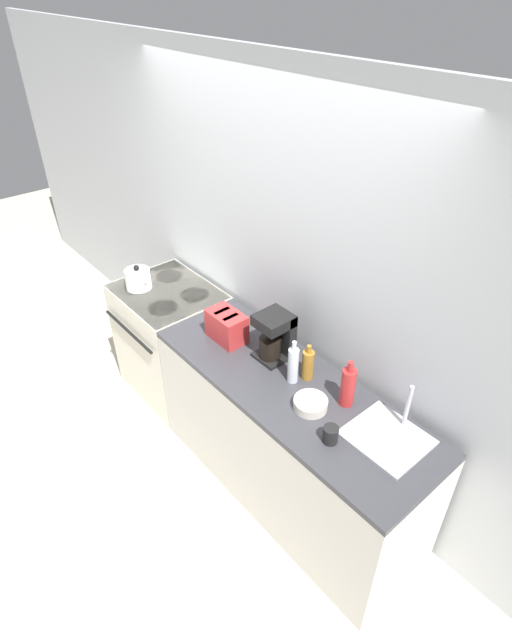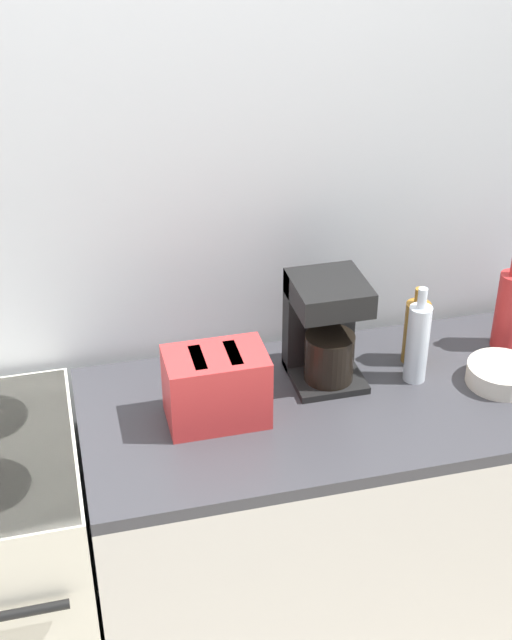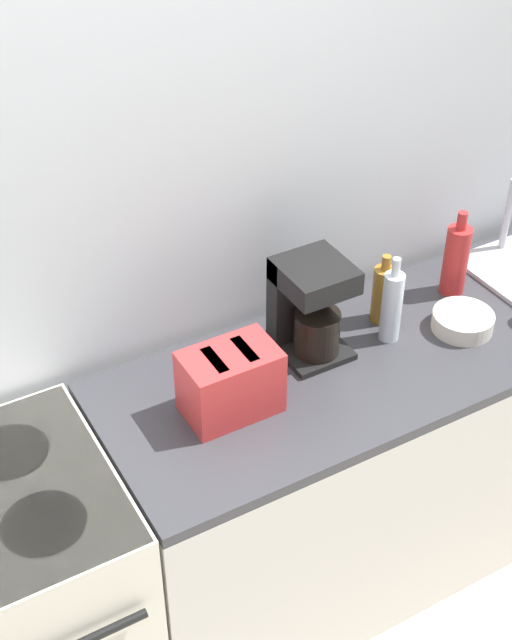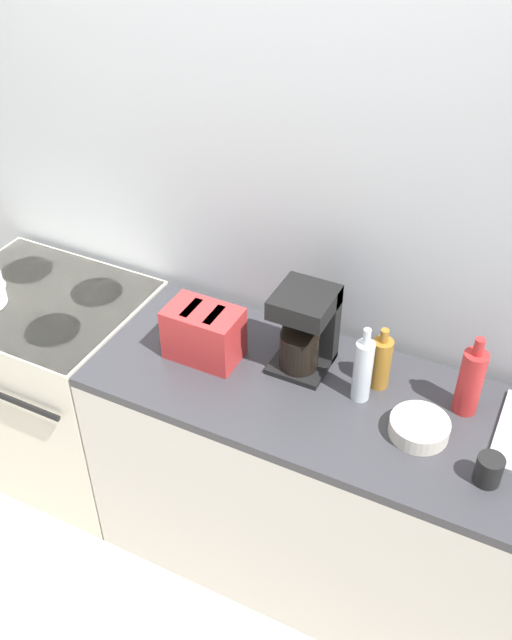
{
  "view_description": "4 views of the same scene",
  "coord_description": "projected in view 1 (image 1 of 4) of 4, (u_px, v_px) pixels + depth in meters",
  "views": [
    {
      "loc": [
        2.19,
        -1.22,
        2.92
      ],
      "look_at": [
        0.32,
        0.37,
        1.19
      ],
      "focal_mm": 28.0,
      "sensor_mm": 36.0,
      "label": 1
    },
    {
      "loc": [
        -0.27,
        -1.53,
        2.35
      ],
      "look_at": [
        0.21,
        0.38,
        1.18
      ],
      "focal_mm": 50.0,
      "sensor_mm": 36.0,
      "label": 2
    },
    {
      "loc": [
        -0.76,
        -1.3,
        2.63
      ],
      "look_at": [
        0.18,
        0.35,
        1.19
      ],
      "focal_mm": 50.0,
      "sensor_mm": 36.0,
      "label": 3
    },
    {
      "loc": [
        1.12,
        -1.34,
        2.61
      ],
      "look_at": [
        0.25,
        0.4,
        1.1
      ],
      "focal_mm": 40.0,
      "sensor_mm": 36.0,
      "label": 4
    }
  ],
  "objects": [
    {
      "name": "ground_plane",
      "position": [
        190.0,
        451.0,
        3.69
      ],
      "size": [
        12.0,
        12.0,
        0.0
      ],
      "primitive_type": "plane",
      "color": "beige"
    },
    {
      "name": "wall_back",
      "position": [
        264.0,
        266.0,
        3.32
      ],
      "size": [
        8.0,
        0.05,
        2.6
      ],
      "color": "silver",
      "rests_on": "ground_plane"
    },
    {
      "name": "stove",
      "position": [
        172.0,
        339.0,
        4.01
      ],
      "size": [
        0.79,
        0.69,
        0.94
      ],
      "color": "silver",
      "rests_on": "ground_plane"
    },
    {
      "name": "counter_block",
      "position": [
        286.0,
        439.0,
        3.17
      ],
      "size": [
        1.9,
        0.65,
        0.94
      ],
      "color": "silver",
      "rests_on": "ground_plane"
    },
    {
      "name": "kettle",
      "position": [
        138.0,
        279.0,
        3.75
      ],
      "size": [
        0.24,
        0.19,
        0.19
      ],
      "color": "silver",
      "rests_on": "stove"
    },
    {
      "name": "toaster",
      "position": [
        227.0,
        326.0,
        3.21
      ],
      "size": [
        0.26,
        0.17,
        0.2
      ],
      "color": "red",
      "rests_on": "counter_block"
    },
    {
      "name": "coffee_maker",
      "position": [
        276.0,
        335.0,
        3.04
      ],
      "size": [
        0.2,
        0.21,
        0.31
      ],
      "color": "black",
      "rests_on": "counter_block"
    },
    {
      "name": "sink_tray",
      "position": [
        388.0,
        435.0,
        2.57
      ],
      "size": [
        0.39,
        0.35,
        0.28
      ],
      "color": "#B7B7BC",
      "rests_on": "counter_block"
    },
    {
      "name": "bottle_amber",
      "position": [
        308.0,
        364.0,
        2.9
      ],
      "size": [
        0.07,
        0.07,
        0.24
      ],
      "color": "#9E6B23",
      "rests_on": "counter_block"
    },
    {
      "name": "bottle_clear",
      "position": [
        293.0,
        365.0,
        2.87
      ],
      "size": [
        0.06,
        0.06,
        0.29
      ],
      "color": "silver",
      "rests_on": "counter_block"
    },
    {
      "name": "bottle_red",
      "position": [
        348.0,
        387.0,
        2.71
      ],
      "size": [
        0.08,
        0.08,
        0.3
      ],
      "color": "#B72828",
      "rests_on": "counter_block"
    },
    {
      "name": "cup_black",
      "position": [
        330.0,
        434.0,
        2.53
      ],
      "size": [
        0.08,
        0.08,
        0.09
      ],
      "color": "black",
      "rests_on": "counter_block"
    },
    {
      "name": "bowl",
      "position": [
        310.0,
        404.0,
        2.74
      ],
      "size": [
        0.19,
        0.19,
        0.06
      ],
      "color": "beige",
      "rests_on": "counter_block"
    }
  ]
}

